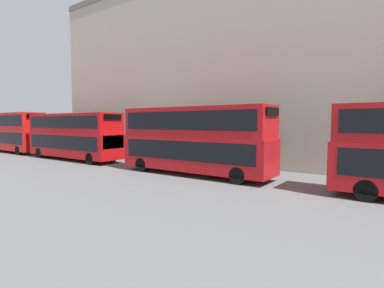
{
  "coord_description": "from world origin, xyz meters",
  "views": [
    {
      "loc": [
        -14.63,
        7.01,
        3.53
      ],
      "look_at": [
        0.48,
        17.84,
        2.17
      ],
      "focal_mm": 28.0,
      "sensor_mm": 36.0,
      "label": 1
    }
  ],
  "objects_px": {
    "bus_third_in_queue": "(73,134)",
    "bus_trailing": "(12,131)",
    "bus_second_in_queue": "(194,138)",
    "pedestrian": "(38,144)"
  },
  "relations": [
    {
      "from": "bus_third_in_queue",
      "to": "bus_trailing",
      "type": "xyz_separation_m",
      "value": [
        0.0,
        12.43,
        0.13
      ]
    },
    {
      "from": "bus_second_in_queue",
      "to": "bus_third_in_queue",
      "type": "height_order",
      "value": "bus_second_in_queue"
    },
    {
      "from": "bus_second_in_queue",
      "to": "bus_third_in_queue",
      "type": "distance_m",
      "value": 13.83
    },
    {
      "from": "bus_second_in_queue",
      "to": "bus_trailing",
      "type": "height_order",
      "value": "bus_trailing"
    },
    {
      "from": "bus_third_in_queue",
      "to": "pedestrian",
      "type": "xyz_separation_m",
      "value": [
        2.75,
        11.92,
        -1.56
      ]
    },
    {
      "from": "bus_second_in_queue",
      "to": "pedestrian",
      "type": "height_order",
      "value": "bus_second_in_queue"
    },
    {
      "from": "bus_trailing",
      "to": "bus_third_in_queue",
      "type": "bearing_deg",
      "value": -90.0
    },
    {
      "from": "bus_trailing",
      "to": "bus_second_in_queue",
      "type": "bearing_deg",
      "value": -90.0
    },
    {
      "from": "bus_second_in_queue",
      "to": "bus_third_in_queue",
      "type": "xyz_separation_m",
      "value": [
        0.0,
        13.83,
        -0.1
      ]
    },
    {
      "from": "bus_third_in_queue",
      "to": "bus_trailing",
      "type": "height_order",
      "value": "bus_trailing"
    }
  ]
}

